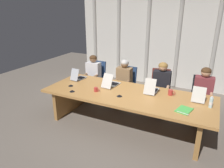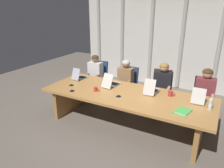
% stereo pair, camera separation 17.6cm
% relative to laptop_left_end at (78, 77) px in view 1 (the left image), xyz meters
% --- Properties ---
extents(ground_plane, '(11.13, 11.13, 0.00)m').
position_rel_laptop_left_end_xyz_m(ground_plane, '(1.38, -0.29, -0.78)').
color(ground_plane, '#6B6056').
extents(conference_table, '(3.41, 1.27, 0.72)m').
position_rel_laptop_left_end_xyz_m(conference_table, '(1.38, -0.29, -0.20)').
color(conference_table, '#B77F42').
rests_on(conference_table, ground_plane).
extents(curtain_backdrop, '(5.43, 0.17, 2.72)m').
position_rel_laptop_left_end_xyz_m(curtain_backdrop, '(1.38, 2.49, 0.58)').
color(curtain_backdrop, beige).
rests_on(curtain_backdrop, ground_plane).
extents(laptop_left_end, '(0.24, 0.42, 0.29)m').
position_rel_laptop_left_end_xyz_m(laptop_left_end, '(0.00, 0.00, 0.00)').
color(laptop_left_end, '#A8ADB7').
rests_on(laptop_left_end, conference_table).
extents(laptop_left_mid, '(0.27, 0.51, 0.31)m').
position_rel_laptop_left_end_xyz_m(laptop_left_mid, '(0.90, -0.04, 0.00)').
color(laptop_left_mid, beige).
rests_on(laptop_left_mid, conference_table).
extents(laptop_center, '(0.23, 0.46, 0.32)m').
position_rel_laptop_left_end_xyz_m(laptop_center, '(1.81, -0.00, 0.01)').
color(laptop_center, beige).
rests_on(laptop_center, conference_table).
extents(laptop_right_mid, '(0.24, 0.42, 0.29)m').
position_rel_laptop_left_end_xyz_m(laptop_right_mid, '(2.71, 0.02, 0.00)').
color(laptop_right_mid, beige).
rests_on(laptop_right_mid, conference_table).
extents(office_chair_left_end, '(0.60, 0.60, 0.97)m').
position_rel_laptop_left_end_xyz_m(office_chair_left_end, '(0.02, 0.76, -0.42)').
color(office_chair_left_end, navy).
rests_on(office_chair_left_end, ground_plane).
extents(office_chair_left_mid, '(0.60, 0.60, 0.92)m').
position_rel_laptop_left_end_xyz_m(office_chair_left_mid, '(0.92, 0.75, -0.43)').
color(office_chair_left_mid, navy).
rests_on(office_chair_left_mid, ground_plane).
extents(office_chair_center, '(0.60, 0.61, 0.97)m').
position_rel_laptop_left_end_xyz_m(office_chair_center, '(1.80, 0.76, -0.42)').
color(office_chair_center, '#511E19').
rests_on(office_chair_center, ground_plane).
extents(office_chair_right_mid, '(0.60, 0.60, 0.93)m').
position_rel_laptop_left_end_xyz_m(office_chair_right_mid, '(2.73, 0.75, -0.43)').
color(office_chair_right_mid, black).
rests_on(office_chair_right_mid, ground_plane).
extents(person_left_end, '(0.39, 0.56, 1.18)m').
position_rel_laptop_left_end_xyz_m(person_left_end, '(0.01, 0.60, -0.11)').
color(person_left_end, silver).
rests_on(person_left_end, ground_plane).
extents(person_left_mid, '(0.38, 0.55, 1.15)m').
position_rel_laptop_left_end_xyz_m(person_left_mid, '(0.90, 0.59, -0.12)').
color(person_left_mid, olive).
rests_on(person_left_mid, ground_plane).
extents(person_center, '(0.43, 0.57, 1.20)m').
position_rel_laptop_left_end_xyz_m(person_center, '(1.86, 0.60, -0.09)').
color(person_center, black).
rests_on(person_center, ground_plane).
extents(person_right_mid, '(0.41, 0.56, 1.19)m').
position_rel_laptop_left_end_xyz_m(person_right_mid, '(2.75, 0.60, -0.09)').
color(person_right_mid, brown).
rests_on(person_right_mid, ground_plane).
extents(water_bottle_primary, '(0.06, 0.06, 0.21)m').
position_rel_laptop_left_end_xyz_m(water_bottle_primary, '(2.93, -0.24, 0.04)').
color(water_bottle_primary, silver).
rests_on(water_bottle_primary, conference_table).
extents(coffee_mug_near, '(0.12, 0.08, 0.09)m').
position_rel_laptop_left_end_xyz_m(coffee_mug_near, '(0.77, -0.48, -0.01)').
color(coffee_mug_near, '#B2332D').
rests_on(coffee_mug_near, conference_table).
extents(coffee_mug_far, '(0.14, 0.09, 0.11)m').
position_rel_laptop_left_end_xyz_m(coffee_mug_far, '(2.19, 0.01, -0.00)').
color(coffee_mug_far, '#B2332D').
rests_on(coffee_mug_far, conference_table).
extents(conference_mic_left_side, '(0.11, 0.11, 0.03)m').
position_rel_laptop_left_end_xyz_m(conference_mic_left_side, '(0.34, -0.71, -0.04)').
color(conference_mic_left_side, black).
rests_on(conference_mic_left_side, conference_table).
extents(conference_mic_middle, '(0.11, 0.11, 0.03)m').
position_rel_laptop_left_end_xyz_m(conference_mic_middle, '(0.11, -0.46, -0.04)').
color(conference_mic_middle, black).
rests_on(conference_mic_middle, conference_table).
extents(conference_mic_right_side, '(0.11, 0.11, 0.03)m').
position_rel_laptop_left_end_xyz_m(conference_mic_right_side, '(1.31, -0.50, -0.04)').
color(conference_mic_right_side, black).
rests_on(conference_mic_right_side, conference_table).
extents(spiral_notepad, '(0.29, 0.35, 0.03)m').
position_rel_laptop_left_end_xyz_m(spiral_notepad, '(2.54, -0.56, -0.05)').
color(spiral_notepad, '#4CB74C').
rests_on(spiral_notepad, conference_table).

